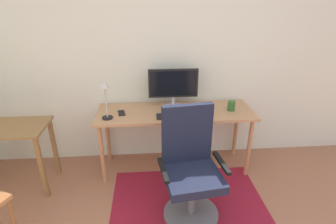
# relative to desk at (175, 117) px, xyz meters

# --- Properties ---
(wall_back) EXTENTS (6.00, 0.10, 2.60)m
(wall_back) POSITION_rel_desk_xyz_m (0.13, 0.36, 0.64)
(wall_back) COLOR silver
(wall_back) RESTS_ON ground
(area_rug) EXTENTS (1.51, 1.23, 0.01)m
(area_rug) POSITION_rel_desk_xyz_m (0.07, -0.71, -0.65)
(area_rug) COLOR maroon
(area_rug) RESTS_ON ground
(desk) EXTENTS (1.72, 0.58, 0.73)m
(desk) POSITION_rel_desk_xyz_m (0.00, 0.00, 0.00)
(desk) COLOR tan
(desk) RESTS_ON ground
(monitor) EXTENTS (0.55, 0.18, 0.43)m
(monitor) POSITION_rel_desk_xyz_m (-0.01, 0.15, 0.33)
(monitor) COLOR #B2B2B7
(monitor) RESTS_ON desk
(keyboard) EXTENTS (0.43, 0.13, 0.02)m
(keyboard) POSITION_rel_desk_xyz_m (0.00, -0.16, 0.08)
(keyboard) COLOR black
(keyboard) RESTS_ON desk
(computer_mouse) EXTENTS (0.06, 0.10, 0.03)m
(computer_mouse) POSITION_rel_desk_xyz_m (0.32, -0.14, 0.09)
(computer_mouse) COLOR black
(computer_mouse) RESTS_ON desk
(coffee_cup) EXTENTS (0.08, 0.08, 0.11)m
(coffee_cup) POSITION_rel_desk_xyz_m (0.62, -0.03, 0.12)
(coffee_cup) COLOR #2F622A
(coffee_cup) RESTS_ON desk
(cell_phone) EXTENTS (0.09, 0.15, 0.01)m
(cell_phone) POSITION_rel_desk_xyz_m (-0.59, -0.02, 0.08)
(cell_phone) COLOR black
(cell_phone) RESTS_ON desk
(desk_lamp) EXTENTS (0.11, 0.11, 0.39)m
(desk_lamp) POSITION_rel_desk_xyz_m (-0.72, -0.14, 0.33)
(desk_lamp) COLOR black
(desk_lamp) RESTS_ON desk
(office_chair) EXTENTS (0.60, 0.54, 1.04)m
(office_chair) POSITION_rel_desk_xyz_m (0.06, -0.74, -0.23)
(office_chair) COLOR slate
(office_chair) RESTS_ON ground
(side_table) EXTENTS (0.77, 0.47, 0.72)m
(side_table) POSITION_rel_desk_xyz_m (-1.70, -0.22, -0.07)
(side_table) COLOR olive
(side_table) RESTS_ON ground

